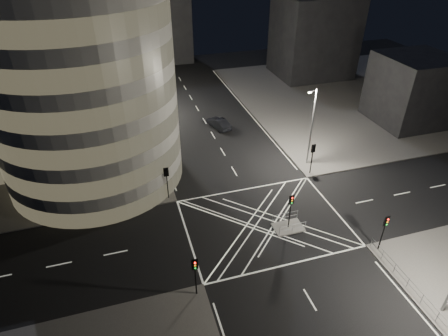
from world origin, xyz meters
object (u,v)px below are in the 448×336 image
object	(u,v)px
street_lamp_left_far	(136,82)
sedan	(219,123)
central_island	(288,227)
traffic_signal_nr	(385,227)
traffic_signal_fl	(167,177)
street_lamp_left_near	(152,135)
traffic_signal_fr	(313,153)
traffic_signal_island	(291,205)
street_lamp_right_far	(311,125)
traffic_signal_nl	(195,270)

from	to	relation	value
street_lamp_left_far	sedan	size ratio (longest dim) A/B	2.16
central_island	traffic_signal_nr	world-z (taller)	traffic_signal_nr
traffic_signal_fl	street_lamp_left_near	world-z (taller)	street_lamp_left_near
traffic_signal_fr	street_lamp_left_near	distance (m)	19.14
traffic_signal_island	traffic_signal_fr	bearing A→B (deg)	50.67
traffic_signal_nr	sedan	distance (m)	29.84
traffic_signal_fl	street_lamp_right_far	distance (m)	18.55
traffic_signal_nr	street_lamp_left_near	bearing A→B (deg)	134.13
street_lamp_left_near	sedan	distance (m)	15.60
traffic_signal_nr	street_lamp_left_far	world-z (taller)	street_lamp_left_far
traffic_signal_nl	sedan	bearing A→B (deg)	70.35
traffic_signal_nl	street_lamp_left_near	world-z (taller)	street_lamp_left_near
traffic_signal_island	street_lamp_left_near	bearing A→B (deg)	130.27
central_island	traffic_signal_fl	world-z (taller)	traffic_signal_fl
traffic_signal_fr	street_lamp_right_far	world-z (taller)	street_lamp_right_far
traffic_signal_nl	street_lamp_left_far	xyz separation A→B (m)	(-0.64, 36.80, 2.63)
central_island	street_lamp_right_far	world-z (taller)	street_lamp_right_far
traffic_signal_nr	street_lamp_right_far	bearing A→B (deg)	87.70
traffic_signal_nl	street_lamp_right_far	bearing A→B (deg)	40.91
traffic_signal_nl	traffic_signal_island	distance (m)	12.03
traffic_signal_nl	street_lamp_left_near	distance (m)	18.99
traffic_signal_fr	street_lamp_left_far	size ratio (longest dim) A/B	0.40
street_lamp_right_far	traffic_signal_nl	bearing A→B (deg)	-139.09
central_island	traffic_signal_nl	bearing A→B (deg)	-153.86
traffic_signal_fl	street_lamp_left_near	bearing A→B (deg)	96.97
traffic_signal_fl	traffic_signal_island	world-z (taller)	same
traffic_signal_nl	central_island	bearing A→B (deg)	26.14
traffic_signal_nl	street_lamp_left_far	bearing A→B (deg)	90.99
traffic_signal_nl	street_lamp_right_far	xyz separation A→B (m)	(18.24, 15.80, 2.63)
traffic_signal_fl	traffic_signal_fr	world-z (taller)	same
traffic_signal_nr	street_lamp_right_far	distance (m)	16.03
central_island	traffic_signal_fl	xyz separation A→B (m)	(-10.80, 8.30, 2.84)
traffic_signal_nr	traffic_signal_fl	bearing A→B (deg)	142.31
traffic_signal_nr	traffic_signal_island	bearing A→B (deg)	142.07
traffic_signal_fr	sedan	bearing A→B (deg)	115.58
central_island	traffic_signal_island	world-z (taller)	traffic_signal_island
traffic_signal_island	street_lamp_left_near	xyz separation A→B (m)	(-11.44, 13.50, 2.63)
traffic_signal_nr	traffic_signal_island	world-z (taller)	same
traffic_signal_nl	street_lamp_right_far	world-z (taller)	street_lamp_right_far
traffic_signal_nr	sedan	world-z (taller)	traffic_signal_nr
traffic_signal_fl	sedan	bearing A→B (deg)	55.96
traffic_signal_nl	street_lamp_right_far	distance (m)	24.27
traffic_signal_nl	street_lamp_left_far	distance (m)	36.90
central_island	traffic_signal_island	bearing A→B (deg)	0.00
traffic_signal_fl	street_lamp_right_far	size ratio (longest dim) A/B	0.40
central_island	traffic_signal_nl	size ratio (longest dim) A/B	0.75
central_island	street_lamp_right_far	distance (m)	13.98
traffic_signal_fr	traffic_signal_island	distance (m)	10.73
traffic_signal_nl	traffic_signal_fr	world-z (taller)	same
central_island	traffic_signal_island	size ratio (longest dim) A/B	0.75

